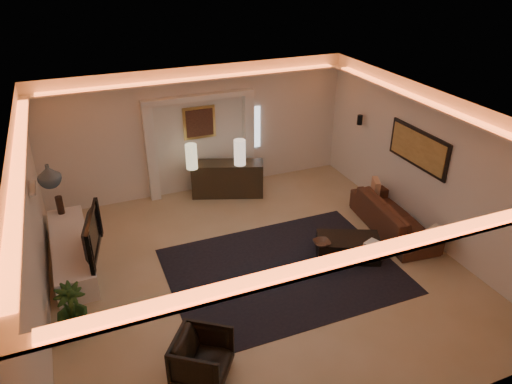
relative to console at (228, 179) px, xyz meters
name	(u,v)px	position (x,y,z in m)	size (l,w,h in m)	color
floor	(258,270)	(-0.45, -2.95, -0.40)	(7.00, 7.00, 0.00)	tan
ceiling	(259,115)	(-0.45, -2.95, 2.50)	(7.00, 7.00, 0.00)	white
wall_back	(199,131)	(-0.45, 0.55, 1.05)	(7.00, 7.00, 0.00)	silver
wall_front	(384,344)	(-0.45, -6.45, 1.05)	(7.00, 7.00, 0.00)	silver
wall_left	(31,243)	(-3.95, -2.95, 1.05)	(7.00, 7.00, 0.00)	silver
wall_right	(428,166)	(3.05, -2.95, 1.05)	(7.00, 7.00, 0.00)	silver
cove_soffit	(259,133)	(-0.45, -2.95, 2.22)	(7.00, 7.00, 0.04)	silver
daylight_slit	(255,127)	(0.90, 0.53, 0.95)	(0.25, 0.03, 1.00)	white
area_rug	(283,270)	(-0.05, -3.15, -0.39)	(4.00, 3.00, 0.01)	black
pilaster_left	(151,154)	(-1.60, 0.45, 0.70)	(0.22, 0.20, 2.20)	silver
pilaster_right	(248,140)	(0.70, 0.45, 0.70)	(0.22, 0.20, 2.20)	silver
alcove_header	(199,97)	(-0.45, 0.45, 1.85)	(2.52, 0.20, 0.12)	silver
painting_frame	(199,123)	(-0.45, 0.52, 1.25)	(0.74, 0.04, 0.74)	tan
painting_canvas	(200,123)	(-0.45, 0.49, 1.25)	(0.62, 0.02, 0.62)	#4C2D1E
art_panel_frame	(418,148)	(3.02, -2.65, 1.30)	(0.04, 1.64, 0.74)	black
art_panel_gold	(417,149)	(2.99, -2.65, 1.30)	(0.02, 1.50, 0.62)	tan
wall_sconce	(360,120)	(2.93, -0.75, 1.28)	(0.12, 0.12, 0.22)	black
wall_niche	(33,188)	(-3.89, -1.55, 1.25)	(0.10, 0.55, 0.04)	silver
console	(228,179)	(0.00, 0.00, 0.00)	(1.62, 0.51, 0.81)	black
lamp_left	(191,156)	(-0.81, 0.01, 0.69)	(0.25, 0.25, 0.56)	#FEF2B4
lamp_right	(240,153)	(0.24, -0.19, 0.69)	(0.26, 0.26, 0.58)	#FFE6C8
media_ledge	(72,252)	(-3.52, -1.44, -0.18)	(0.65, 2.59, 0.49)	silver
tv	(86,236)	(-3.21, -2.01, 0.42)	(0.17, 1.30, 0.75)	black
figurine	(60,206)	(-3.60, -0.35, 0.24)	(0.13, 0.13, 0.37)	black
ginger_jar	(49,176)	(-3.60, -1.64, 1.47)	(0.38, 0.38, 0.39)	#3C5460
plant	(71,309)	(-3.60, -3.30, 0.01)	(0.46, 0.46, 0.81)	#1E3C14
sofa	(394,216)	(2.60, -2.75, -0.08)	(0.86, 2.21, 0.64)	black
throw_blanket	(438,233)	(2.70, -3.86, 0.15)	(0.50, 0.41, 0.05)	silver
throw_pillow	(376,188)	(2.70, -1.92, 0.15)	(0.12, 0.39, 0.39)	tan
coffee_table	(348,248)	(1.24, -3.22, -0.20)	(1.14, 0.62, 0.43)	black
bowl	(322,243)	(0.67, -3.21, 0.05)	(0.30, 0.30, 0.07)	#433025
magazine	(372,243)	(1.52, -3.53, 0.02)	(0.27, 0.19, 0.03)	white
armchair	(202,357)	(-2.05, -4.86, -0.07)	(0.71, 0.73, 0.67)	#382F24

